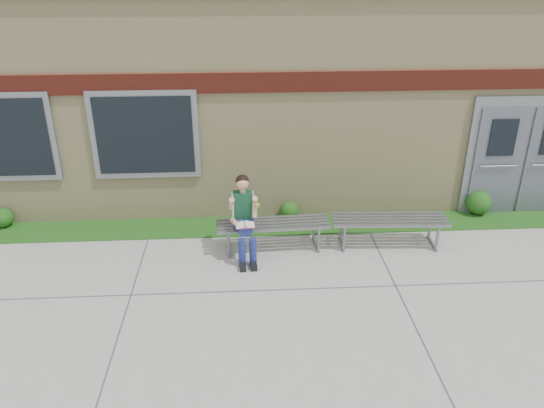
{
  "coord_description": "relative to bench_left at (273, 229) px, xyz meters",
  "views": [
    {
      "loc": [
        -1.3,
        -6.17,
        4.57
      ],
      "look_at": [
        -0.82,
        1.7,
        0.88
      ],
      "focal_mm": 35.0,
      "sensor_mm": 36.0,
      "label": 1
    }
  ],
  "objects": [
    {
      "name": "bench_right",
      "position": [
        2.0,
        -0.0,
        0.02
      ],
      "size": [
        2.0,
        0.65,
        0.51
      ],
      "rotation": [
        0.0,
        0.0,
        -0.05
      ],
      "color": "slate",
      "rests_on": "ground"
    },
    {
      "name": "shrub_mid",
      "position": [
        0.39,
        1.08,
        -0.19
      ],
      "size": [
        0.35,
        0.35,
        0.35
      ],
      "primitive_type": "sphere",
      "color": "#1C5416",
      "rests_on": "grass_strip"
    },
    {
      "name": "ground",
      "position": [
        0.81,
        -1.77,
        -0.38
      ],
      "size": [
        80.0,
        80.0,
        0.0
      ],
      "primitive_type": "plane",
      "color": "#9E9E99",
      "rests_on": "ground"
    },
    {
      "name": "shrub_east",
      "position": [
        4.06,
        1.08,
        -0.12
      ],
      "size": [
        0.48,
        0.48,
        0.48
      ],
      "primitive_type": "sphere",
      "color": "#1C5416",
      "rests_on": "grass_strip"
    },
    {
      "name": "shrub_west",
      "position": [
        -4.92,
        1.08,
        -0.18
      ],
      "size": [
        0.36,
        0.36,
        0.36
      ],
      "primitive_type": "sphere",
      "color": "#1C5416",
      "rests_on": "grass_strip"
    },
    {
      "name": "grass_strip",
      "position": [
        0.81,
        0.83,
        -0.37
      ],
      "size": [
        16.0,
        0.8,
        0.02
      ],
      "primitive_type": "cube",
      "color": "#1C5416",
      "rests_on": "ground"
    },
    {
      "name": "bench_left",
      "position": [
        0.0,
        0.0,
        0.0
      ],
      "size": [
        1.92,
        0.62,
        0.49
      ],
      "rotation": [
        0.0,
        0.0,
        0.05
      ],
      "color": "slate",
      "rests_on": "ground"
    },
    {
      "name": "girl",
      "position": [
        -0.48,
        -0.21,
        0.36
      ],
      "size": [
        0.51,
        0.83,
        1.4
      ],
      "rotation": [
        0.0,
        0.0,
        0.07
      ],
      "color": "navy",
      "rests_on": "ground"
    },
    {
      "name": "school_building",
      "position": [
        0.81,
        4.22,
        1.72
      ],
      "size": [
        16.2,
        6.22,
        4.2
      ],
      "color": "beige",
      "rests_on": "ground"
    }
  ]
}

